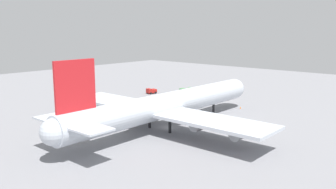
{
  "coord_description": "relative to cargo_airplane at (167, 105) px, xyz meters",
  "views": [
    {
      "loc": [
        -64.32,
        -56.39,
        24.37
      ],
      "look_at": [
        0.0,
        0.0,
        8.41
      ],
      "focal_mm": 37.91,
      "sensor_mm": 36.0,
      "label": 1
    }
  ],
  "objects": [
    {
      "name": "ground_plane",
      "position": [
        0.41,
        0.0,
        -5.76
      ],
      "size": [
        273.88,
        273.88,
        0.0
      ],
      "primitive_type": "plane",
      "color": "gray"
    },
    {
      "name": "cargo_airplane",
      "position": [
        0.0,
        0.0,
        0.0
      ],
      "size": [
        68.47,
        58.23,
        18.69
      ],
      "color": "silver",
      "rests_on": "ground_plane"
    },
    {
      "name": "baggage_tug",
      "position": [
        39.56,
        8.55,
        -4.64
      ],
      "size": [
        3.04,
        5.27,
        2.49
      ],
      "color": "silver",
      "rests_on": "ground_plane"
    },
    {
      "name": "pushback_tractor",
      "position": [
        40.32,
        25.52,
        -4.52
      ],
      "size": [
        3.27,
        5.32,
        2.49
      ],
      "color": "#4C8C4C",
      "rests_on": "ground_plane"
    },
    {
      "name": "cargo_loader",
      "position": [
        31.55,
        35.77,
        -4.71
      ],
      "size": [
        4.05,
        3.25,
        1.99
      ],
      "color": "#B21E19",
      "rests_on": "ground_plane"
    },
    {
      "name": "safety_cone_nose",
      "position": [
        31.22,
        -2.8,
        -5.46
      ],
      "size": [
        0.43,
        0.43,
        0.61
      ],
      "primitive_type": "cone",
      "color": "orange",
      "rests_on": "ground_plane"
    }
  ]
}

